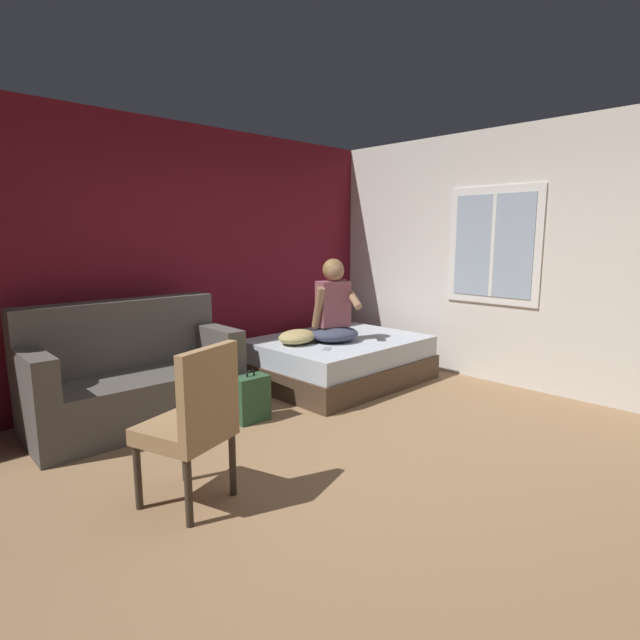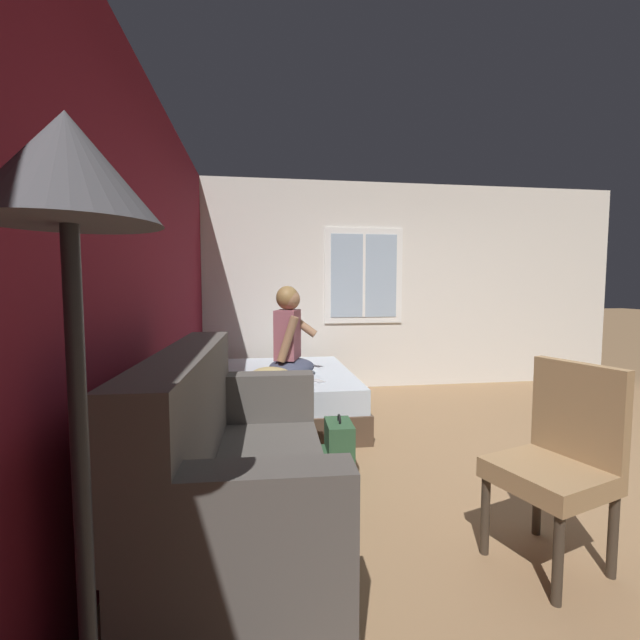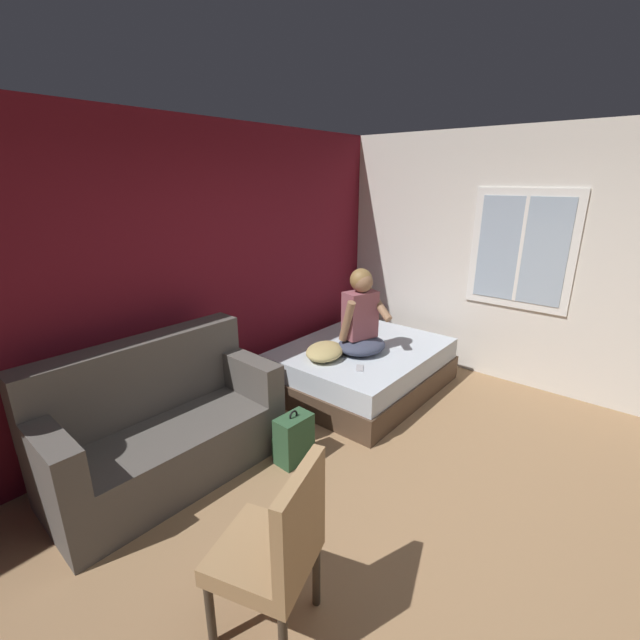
% 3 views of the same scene
% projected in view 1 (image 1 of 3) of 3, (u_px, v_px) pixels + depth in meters
% --- Properties ---
extents(ground_plane, '(40.00, 40.00, 0.00)m').
position_uv_depth(ground_plane, '(347.00, 471.00, 3.42)').
color(ground_plane, '#93704C').
extents(wall_back_accent, '(10.44, 0.16, 2.70)m').
position_uv_depth(wall_back_accent, '(161.00, 260.00, 4.99)').
color(wall_back_accent, maroon).
rests_on(wall_back_accent, ground).
extents(wall_side_with_window, '(0.19, 6.35, 2.70)m').
position_uv_depth(wall_side_with_window, '(533.00, 259.00, 5.11)').
color(wall_side_with_window, silver).
rests_on(wall_side_with_window, ground).
extents(bed, '(1.81, 1.42, 0.48)m').
position_uv_depth(bed, '(339.00, 360.00, 5.51)').
color(bed, '#4C3828').
rests_on(bed, ground).
extents(couch, '(1.73, 0.88, 1.04)m').
position_uv_depth(couch, '(132.00, 378.00, 4.27)').
color(couch, '#514C47').
rests_on(couch, ground).
extents(side_chair, '(0.58, 0.58, 0.98)m').
position_uv_depth(side_chair, '(193.00, 420.00, 2.91)').
color(side_chair, '#382D23').
rests_on(side_chair, ground).
extents(person_seated, '(0.63, 0.58, 0.88)m').
position_uv_depth(person_seated, '(334.00, 308.00, 5.27)').
color(person_seated, '#383D51').
rests_on(person_seated, bed).
extents(backpack, '(0.31, 0.24, 0.46)m').
position_uv_depth(backpack, '(250.00, 399.00, 4.33)').
color(backpack, '#2D5133').
rests_on(backpack, ground).
extents(throw_pillow, '(0.58, 0.51, 0.14)m').
position_uv_depth(throw_pillow, '(297.00, 337.00, 5.21)').
color(throw_pillow, tan).
rests_on(throw_pillow, bed).
extents(cell_phone, '(0.16, 0.13, 0.01)m').
position_uv_depth(cell_phone, '(326.00, 349.00, 4.93)').
color(cell_phone, '#B7B7BC').
rests_on(cell_phone, bed).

